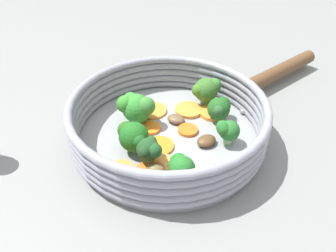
{
  "coord_description": "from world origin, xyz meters",
  "views": [
    {
      "loc": [
        0.15,
        -0.35,
        0.33
      ],
      "look_at": [
        0.0,
        0.0,
        0.03
      ],
      "focal_mm": 35.0,
      "sensor_mm": 36.0,
      "label": 1
    }
  ],
  "objects_px": {
    "carrot_slice_5": "(150,128)",
    "broccoli_floret_2": "(136,107)",
    "mushroom_piece_3": "(207,139)",
    "broccoli_floret_1": "(220,108)",
    "carrot_slice_1": "(156,145)",
    "mushroom_piece_0": "(178,120)",
    "broccoli_floret_6": "(149,150)",
    "carrot_slice_3": "(212,113)",
    "mushroom_piece_2": "(156,169)",
    "carrot_slice_8": "(162,163)",
    "mushroom_piece_1": "(129,109)",
    "carrot_slice_0": "(151,172)",
    "carrot_slice_2": "(189,110)",
    "broccoli_floret_5": "(180,167)",
    "skillet": "(168,136)",
    "broccoli_floret_4": "(133,136)",
    "carrot_slice_7": "(188,130)",
    "broccoli_floret_0": "(206,90)",
    "carrot_slice_4": "(152,111)",
    "carrot_slice_6": "(120,171)",
    "broccoli_floret_3": "(227,130)"
  },
  "relations": [
    {
      "from": "carrot_slice_5",
      "to": "carrot_slice_1",
      "type": "bearing_deg",
      "value": -52.18
    },
    {
      "from": "mushroom_piece_0",
      "to": "skillet",
      "type": "bearing_deg",
      "value": -95.24
    },
    {
      "from": "carrot_slice_2",
      "to": "mushroom_piece_2",
      "type": "xyz_separation_m",
      "value": [
        0.01,
        -0.15,
        0.0
      ]
    },
    {
      "from": "carrot_slice_1",
      "to": "carrot_slice_6",
      "type": "distance_m",
      "value": 0.07
    },
    {
      "from": "mushroom_piece_0",
      "to": "broccoli_floret_6",
      "type": "bearing_deg",
      "value": -90.71
    },
    {
      "from": "broccoli_floret_0",
      "to": "broccoli_floret_3",
      "type": "xyz_separation_m",
      "value": [
        0.06,
        -0.08,
        -0.0
      ]
    },
    {
      "from": "carrot_slice_8",
      "to": "skillet",
      "type": "bearing_deg",
      "value": 106.02
    },
    {
      "from": "broccoli_floret_0",
      "to": "broccoli_floret_5",
      "type": "relative_size",
      "value": 1.07
    },
    {
      "from": "mushroom_piece_2",
      "to": "mushroom_piece_3",
      "type": "height_order",
      "value": "same"
    },
    {
      "from": "carrot_slice_0",
      "to": "broccoli_floret_4",
      "type": "relative_size",
      "value": 0.83
    },
    {
      "from": "carrot_slice_0",
      "to": "carrot_slice_7",
      "type": "distance_m",
      "value": 0.1
    },
    {
      "from": "carrot_slice_0",
      "to": "carrot_slice_2",
      "type": "bearing_deg",
      "value": 91.3
    },
    {
      "from": "carrot_slice_6",
      "to": "carrot_slice_8",
      "type": "distance_m",
      "value": 0.06
    },
    {
      "from": "skillet",
      "to": "carrot_slice_3",
      "type": "bearing_deg",
      "value": 58.26
    },
    {
      "from": "broccoli_floret_6",
      "to": "mushroom_piece_0",
      "type": "distance_m",
      "value": 0.1
    },
    {
      "from": "carrot_slice_3",
      "to": "broccoli_floret_6",
      "type": "bearing_deg",
      "value": -107.41
    },
    {
      "from": "carrot_slice_7",
      "to": "mushroom_piece_3",
      "type": "distance_m",
      "value": 0.04
    },
    {
      "from": "carrot_slice_4",
      "to": "broccoli_floret_5",
      "type": "bearing_deg",
      "value": -52.09
    },
    {
      "from": "carrot_slice_4",
      "to": "broccoli_floret_4",
      "type": "height_order",
      "value": "broccoli_floret_4"
    },
    {
      "from": "carrot_slice_4",
      "to": "carrot_slice_6",
      "type": "height_order",
      "value": "carrot_slice_6"
    },
    {
      "from": "carrot_slice_0",
      "to": "broccoli_floret_0",
      "type": "bearing_deg",
      "value": 85.25
    },
    {
      "from": "carrot_slice_8",
      "to": "mushroom_piece_1",
      "type": "relative_size",
      "value": 1.4
    },
    {
      "from": "carrot_slice_6",
      "to": "broccoli_floret_5",
      "type": "xyz_separation_m",
      "value": [
        0.08,
        0.01,
        0.03
      ]
    },
    {
      "from": "carrot_slice_5",
      "to": "broccoli_floret_2",
      "type": "distance_m",
      "value": 0.04
    },
    {
      "from": "mushroom_piece_3",
      "to": "skillet",
      "type": "bearing_deg",
      "value": -176.4
    },
    {
      "from": "broccoli_floret_3",
      "to": "carrot_slice_5",
      "type": "bearing_deg",
      "value": -173.19
    },
    {
      "from": "carrot_slice_0",
      "to": "mushroom_piece_3",
      "type": "xyz_separation_m",
      "value": [
        0.05,
        0.09,
        0.0
      ]
    },
    {
      "from": "carrot_slice_1",
      "to": "carrot_slice_0",
      "type": "bearing_deg",
      "value": -72.52
    },
    {
      "from": "carrot_slice_1",
      "to": "carrot_slice_8",
      "type": "xyz_separation_m",
      "value": [
        0.02,
        -0.03,
        0.0
      ]
    },
    {
      "from": "carrot_slice_0",
      "to": "mushroom_piece_1",
      "type": "distance_m",
      "value": 0.15
    },
    {
      "from": "broccoli_floret_1",
      "to": "mushroom_piece_3",
      "type": "bearing_deg",
      "value": -89.99
    },
    {
      "from": "mushroom_piece_3",
      "to": "broccoli_floret_1",
      "type": "bearing_deg",
      "value": 90.01
    },
    {
      "from": "broccoli_floret_1",
      "to": "carrot_slice_0",
      "type": "bearing_deg",
      "value": -108.35
    },
    {
      "from": "carrot_slice_6",
      "to": "mushroom_piece_1",
      "type": "xyz_separation_m",
      "value": [
        -0.06,
        0.13,
        0.0
      ]
    },
    {
      "from": "carrot_slice_3",
      "to": "carrot_slice_8",
      "type": "bearing_deg",
      "value": -101.76
    },
    {
      "from": "mushroom_piece_1",
      "to": "mushroom_piece_2",
      "type": "bearing_deg",
      "value": -47.72
    },
    {
      "from": "broccoli_floret_0",
      "to": "broccoli_floret_2",
      "type": "distance_m",
      "value": 0.12
    },
    {
      "from": "carrot_slice_3",
      "to": "broccoli_floret_1",
      "type": "relative_size",
      "value": 1.0
    },
    {
      "from": "carrot_slice_1",
      "to": "mushroom_piece_3",
      "type": "xyz_separation_m",
      "value": [
        0.07,
        0.04,
        0.0
      ]
    },
    {
      "from": "skillet",
      "to": "mushroom_piece_1",
      "type": "xyz_separation_m",
      "value": [
        -0.08,
        0.03,
        0.01
      ]
    },
    {
      "from": "carrot_slice_1",
      "to": "mushroom_piece_2",
      "type": "xyz_separation_m",
      "value": [
        0.02,
        -0.05,
        0.0
      ]
    },
    {
      "from": "carrot_slice_2",
      "to": "broccoli_floret_5",
      "type": "relative_size",
      "value": 0.98
    },
    {
      "from": "broccoli_floret_2",
      "to": "mushroom_piece_3",
      "type": "bearing_deg",
      "value": -1.68
    },
    {
      "from": "carrot_slice_0",
      "to": "carrot_slice_7",
      "type": "relative_size",
      "value": 1.32
    },
    {
      "from": "mushroom_piece_2",
      "to": "broccoli_floret_2",
      "type": "bearing_deg",
      "value": 129.83
    },
    {
      "from": "broccoli_floret_3",
      "to": "broccoli_floret_1",
      "type": "bearing_deg",
      "value": 116.38
    },
    {
      "from": "carrot_slice_3",
      "to": "mushroom_piece_1",
      "type": "bearing_deg",
      "value": -159.75
    },
    {
      "from": "carrot_slice_2",
      "to": "broccoli_floret_4",
      "type": "bearing_deg",
      "value": -107.37
    },
    {
      "from": "carrot_slice_0",
      "to": "carrot_slice_8",
      "type": "distance_m",
      "value": 0.02
    },
    {
      "from": "carrot_slice_3",
      "to": "broccoli_floret_1",
      "type": "distance_m",
      "value": 0.03
    }
  ]
}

